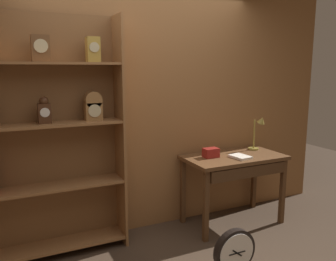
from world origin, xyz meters
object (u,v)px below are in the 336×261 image
(toolbox_small, at_px, (211,153))
(round_clock_large, at_px, (235,253))
(desk_lamp, at_px, (258,130))
(open_repair_manual, at_px, (240,157))
(bookshelf, at_px, (44,138))
(workbench, at_px, (235,166))

(toolbox_small, relative_size, round_clock_large, 0.38)
(desk_lamp, distance_m, round_clock_large, 1.63)
(open_repair_manual, height_order, round_clock_large, open_repair_manual)
(desk_lamp, height_order, round_clock_large, desk_lamp)
(desk_lamp, xyz_separation_m, toolbox_small, (-0.69, -0.06, -0.18))
(bookshelf, xyz_separation_m, open_repair_manual, (1.96, -0.29, -0.32))
(open_repair_manual, xyz_separation_m, round_clock_large, (-0.61, -0.77, -0.58))
(desk_lamp, distance_m, open_repair_manual, 0.52)
(bookshelf, height_order, round_clock_large, bookshelf)
(bookshelf, xyz_separation_m, workbench, (1.96, -0.21, -0.44))
(workbench, bearing_deg, open_repair_manual, -85.18)
(toolbox_small, height_order, open_repair_manual, toolbox_small)
(workbench, relative_size, toolbox_small, 6.84)
(workbench, bearing_deg, desk_lamp, 18.09)
(workbench, relative_size, round_clock_large, 2.60)
(bookshelf, distance_m, workbench, 2.02)
(workbench, distance_m, open_repair_manual, 0.14)
(open_repair_manual, relative_size, round_clock_large, 0.52)
(toolbox_small, xyz_separation_m, open_repair_manual, (0.27, -0.16, -0.04))
(bookshelf, distance_m, desk_lamp, 2.38)
(desk_lamp, relative_size, toolbox_small, 2.52)
(desk_lamp, relative_size, round_clock_large, 0.96)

